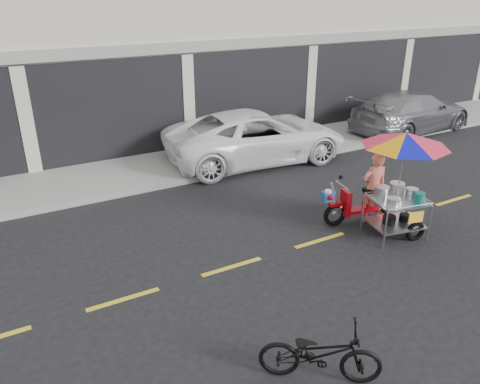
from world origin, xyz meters
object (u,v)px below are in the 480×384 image
silver_pickup (411,111)px  food_vendor_rig (392,167)px  white_pickup (257,136)px  near_bicycle (320,353)px

silver_pickup → food_vendor_rig: food_vendor_rig is taller
silver_pickup → food_vendor_rig: size_ratio=2.23×
silver_pickup → food_vendor_rig: 7.86m
white_pickup → silver_pickup: size_ratio=1.07×
food_vendor_rig → near_bicycle: bearing=-133.3°
silver_pickup → food_vendor_rig: bearing=123.3°
silver_pickup → food_vendor_rig: (-6.09, -4.93, 0.67)m
near_bicycle → food_vendor_rig: food_vendor_rig is taller
food_vendor_rig → white_pickup: bearing=103.6°
silver_pickup → near_bicycle: (-9.84, -7.57, -0.30)m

